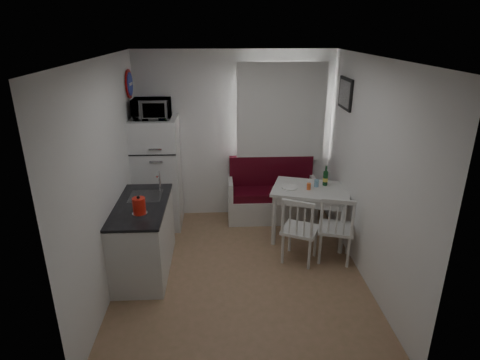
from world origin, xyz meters
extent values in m
cube|color=#90744D|center=(0.00, 0.00, 0.00)|extent=(3.00, 3.50, 0.02)
cube|color=white|center=(0.00, 0.00, 2.60)|extent=(3.00, 3.50, 0.02)
cube|color=white|center=(0.00, 1.75, 1.30)|extent=(3.00, 0.02, 2.60)
cube|color=white|center=(0.00, -1.75, 1.30)|extent=(3.00, 0.02, 2.60)
cube|color=white|center=(-1.50, 0.00, 1.30)|extent=(0.02, 3.50, 2.60)
cube|color=white|center=(1.50, 0.00, 1.30)|extent=(0.02, 3.50, 2.60)
cube|color=silver|center=(0.70, 1.72, 1.62)|extent=(1.22, 0.06, 1.47)
cube|color=white|center=(0.70, 1.65, 1.68)|extent=(1.35, 0.02, 1.50)
cube|color=silver|center=(-1.20, 0.15, 0.43)|extent=(0.60, 1.30, 0.86)
cube|color=black|center=(-1.20, 0.15, 0.89)|extent=(0.62, 1.32, 0.03)
cube|color=#99999E|center=(-1.18, 0.40, 0.85)|extent=(0.40, 0.40, 0.10)
cylinder|color=silver|center=(-1.02, 0.58, 1.03)|extent=(0.02, 0.02, 0.26)
cylinder|color=#1B2FA2|center=(-1.47, 1.45, 2.15)|extent=(0.03, 0.40, 0.40)
cube|color=black|center=(1.48, 1.10, 2.05)|extent=(0.04, 0.52, 0.42)
cube|color=silver|center=(0.57, 1.48, 0.19)|extent=(1.38, 0.53, 0.38)
cube|color=#4F0816|center=(0.57, 1.48, 0.45)|extent=(1.32, 0.49, 0.13)
cube|color=#4F0816|center=(0.57, 1.68, 0.75)|extent=(1.32, 0.11, 0.49)
cube|color=silver|center=(1.03, 0.83, 0.77)|extent=(1.22, 1.02, 0.04)
cube|color=silver|center=(1.03, 0.83, 0.68)|extent=(1.09, 0.88, 0.13)
cylinder|color=silver|center=(1.03, 0.83, 0.37)|extent=(0.06, 0.06, 0.75)
cube|color=silver|center=(0.78, 0.26, 0.44)|extent=(0.57, 0.56, 0.04)
cube|color=silver|center=(0.78, 0.07, 0.69)|extent=(0.39, 0.22, 0.45)
cube|color=silver|center=(1.25, 0.26, 0.45)|extent=(0.54, 0.53, 0.04)
cube|color=silver|center=(1.25, 0.07, 0.70)|extent=(0.41, 0.16, 0.46)
cube|color=white|center=(-1.18, 1.40, 0.84)|extent=(0.67, 0.67, 1.68)
imported|color=white|center=(-1.18, 1.35, 1.82)|extent=(0.52, 0.35, 0.29)
cylinder|color=red|center=(-1.15, -0.16, 1.02)|extent=(0.17, 0.17, 0.23)
cylinder|color=orange|center=(0.98, 0.78, 0.83)|extent=(0.06, 0.06, 0.09)
cylinder|color=#73A5C3|center=(1.11, 0.88, 0.84)|extent=(0.06, 0.06, 0.10)
cylinder|color=white|center=(0.73, 0.85, 0.80)|extent=(0.23, 0.23, 0.02)
camera|label=1|loc=(-0.23, -4.30, 2.90)|focal=30.00mm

